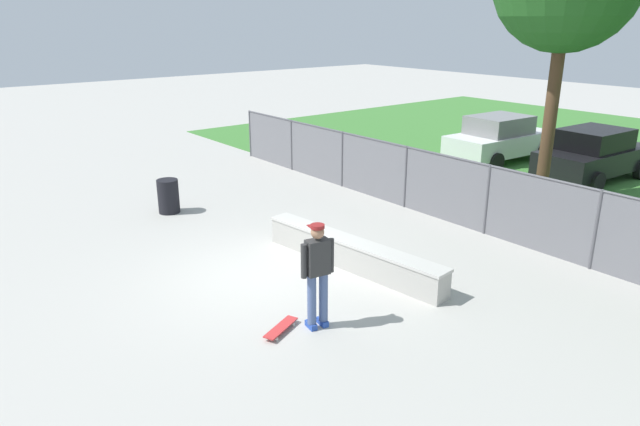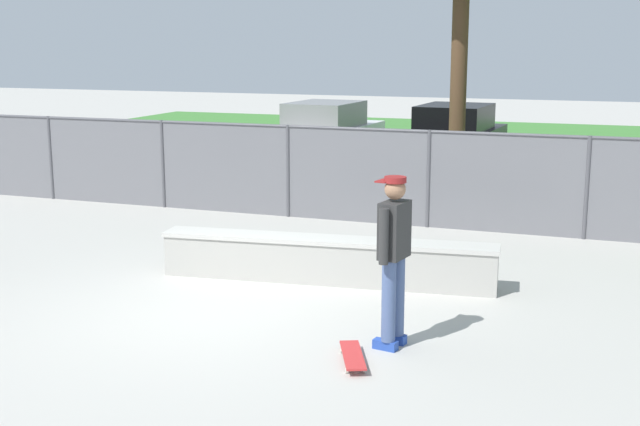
{
  "view_description": "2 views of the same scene",
  "coord_description": "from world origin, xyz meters",
  "px_view_note": "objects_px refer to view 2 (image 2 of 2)",
  "views": [
    {
      "loc": [
        9.01,
        -5.69,
        4.95
      ],
      "look_at": [
        0.57,
        1.05,
        1.28
      ],
      "focal_mm": 32.28,
      "sensor_mm": 36.0,
      "label": 1
    },
    {
      "loc": [
        4.46,
        -8.58,
        3.19
      ],
      "look_at": [
        0.86,
        1.29,
        1.04
      ],
      "focal_mm": 46.9,
      "sensor_mm": 36.0,
      "label": 2
    }
  ],
  "objects_px": {
    "skateboard": "(353,356)",
    "car_white": "(326,133)",
    "concrete_ledge": "(327,260)",
    "car_black": "(455,137)",
    "skateboarder": "(394,253)"
  },
  "relations": [
    {
      "from": "car_black",
      "to": "concrete_ledge",
      "type": "bearing_deg",
      "value": -88.15
    },
    {
      "from": "skateboard",
      "to": "car_white",
      "type": "bearing_deg",
      "value": 110.73
    },
    {
      "from": "concrete_ledge",
      "to": "skateboard",
      "type": "relative_size",
      "value": 5.65
    },
    {
      "from": "concrete_ledge",
      "to": "car_black",
      "type": "height_order",
      "value": "car_black"
    },
    {
      "from": "skateboard",
      "to": "car_white",
      "type": "relative_size",
      "value": 0.19
    },
    {
      "from": "skateboard",
      "to": "car_black",
      "type": "relative_size",
      "value": 0.19
    },
    {
      "from": "concrete_ledge",
      "to": "skateboard",
      "type": "xyz_separation_m",
      "value": [
        1.22,
        -2.65,
        -0.24
      ]
    },
    {
      "from": "concrete_ledge",
      "to": "skateboarder",
      "type": "height_order",
      "value": "skateboarder"
    },
    {
      "from": "skateboard",
      "to": "car_white",
      "type": "distance_m",
      "value": 13.99
    },
    {
      "from": "skateboarder",
      "to": "car_white",
      "type": "relative_size",
      "value": 0.43
    },
    {
      "from": "concrete_ledge",
      "to": "skateboarder",
      "type": "bearing_deg",
      "value": -54.48
    },
    {
      "from": "concrete_ledge",
      "to": "car_white",
      "type": "bearing_deg",
      "value": 109.67
    },
    {
      "from": "concrete_ledge",
      "to": "car_black",
      "type": "xyz_separation_m",
      "value": [
        -0.34,
        10.6,
        0.53
      ]
    },
    {
      "from": "skateboard",
      "to": "skateboarder",
      "type": "bearing_deg",
      "value": 65.73
    },
    {
      "from": "skateboarder",
      "to": "skateboard",
      "type": "height_order",
      "value": "skateboarder"
    }
  ]
}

